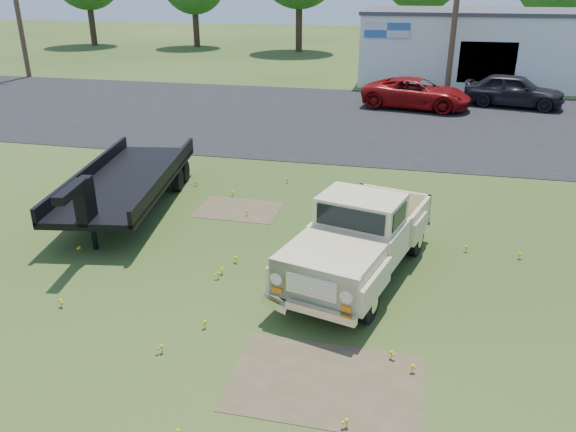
% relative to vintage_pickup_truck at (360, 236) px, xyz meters
% --- Properties ---
extents(ground, '(140.00, 140.00, 0.00)m').
position_rel_vintage_pickup_truck_xyz_m(ground, '(-1.58, -0.56, -0.90)').
color(ground, '#233F14').
rests_on(ground, ground).
extents(asphalt_lot, '(90.00, 14.00, 0.02)m').
position_rel_vintage_pickup_truck_xyz_m(asphalt_lot, '(-1.58, 14.44, -0.90)').
color(asphalt_lot, black).
rests_on(asphalt_lot, ground).
extents(dirt_patch_a, '(3.00, 2.00, 0.01)m').
position_rel_vintage_pickup_truck_xyz_m(dirt_patch_a, '(-0.08, -3.56, -0.90)').
color(dirt_patch_a, brown).
rests_on(dirt_patch_a, ground).
extents(dirt_patch_b, '(2.20, 1.60, 0.01)m').
position_rel_vintage_pickup_truck_xyz_m(dirt_patch_b, '(-3.58, 2.94, -0.90)').
color(dirt_patch_b, brown).
rests_on(dirt_patch_b, ground).
extents(commercial_building, '(14.20, 8.20, 4.15)m').
position_rel_vintage_pickup_truck_xyz_m(commercial_building, '(4.42, 26.44, 1.20)').
color(commercial_building, silver).
rests_on(commercial_building, ground).
extents(utility_pole_west, '(1.60, 0.30, 9.00)m').
position_rel_vintage_pickup_truck_xyz_m(utility_pole_west, '(-23.58, 21.44, 3.70)').
color(utility_pole_west, '#4F3524').
rests_on(utility_pole_west, ground).
extents(utility_pole_mid, '(1.60, 0.30, 9.00)m').
position_rel_vintage_pickup_truck_xyz_m(utility_pole_mid, '(2.42, 21.44, 3.70)').
color(utility_pole_mid, '#4F3524').
rests_on(utility_pole_mid, ground).
extents(vintage_pickup_truck, '(3.13, 5.31, 1.81)m').
position_rel_vintage_pickup_truck_xyz_m(vintage_pickup_truck, '(0.00, 0.00, 0.00)').
color(vintage_pickup_truck, beige).
rests_on(vintage_pickup_truck, ground).
extents(flatbed_trailer, '(3.34, 7.02, 1.84)m').
position_rel_vintage_pickup_truck_xyz_m(flatbed_trailer, '(-6.51, 2.39, 0.01)').
color(flatbed_trailer, black).
rests_on(flatbed_trailer, ground).
extents(red_pickup, '(5.48, 3.26, 1.43)m').
position_rel_vintage_pickup_truck_xyz_m(red_pickup, '(0.82, 17.32, -0.19)').
color(red_pickup, maroon).
rests_on(red_pickup, ground).
extents(dark_sedan, '(4.95, 2.84, 1.59)m').
position_rel_vintage_pickup_truck_xyz_m(dark_sedan, '(5.43, 18.78, -0.11)').
color(dark_sedan, black).
rests_on(dark_sedan, ground).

